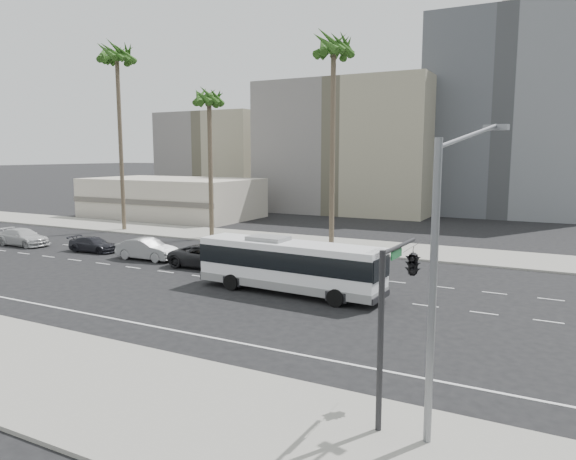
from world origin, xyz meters
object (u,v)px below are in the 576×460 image
Objects in this scene: palm_near at (334,53)px; palm_far at (117,60)px; car_c at (93,244)px; streetlight_corner at (442,266)px; traffic_signal at (410,266)px; city_bus at (289,264)px; palm_mid at (209,102)px; car_b at (147,249)px; car_a at (209,256)px; car_d at (23,237)px.

palm_near is 23.79m from palm_far.
car_c is at bearing -56.90° from palm_far.
palm_near reaches higher than car_c.
palm_near is at bearing -61.38° from car_c.
streetlight_corner is 0.46× the size of palm_far.
city_bus is at bearing 135.67° from traffic_signal.
city_bus is 0.59× the size of palm_far.
palm_mid reaches higher than city_bus.
streetlight_corner reaches higher than city_bus.
car_b is 28.29m from traffic_signal.
car_a reaches higher than car_b.
palm_near is at bearing -23.16° from car_a.
city_bus is 1.27× the size of streetlight_corner.
palm_near is (24.93, 11.73, 15.69)m from car_d.
car_d is 0.36× the size of palm_mid.
palm_near is at bearing 1.36° from palm_far.
car_a is at bearing -97.56° from car_c.
streetlight_corner is (11.19, -12.51, 3.37)m from city_bus.
palm_mid is (-12.37, -0.52, -3.45)m from palm_near.
car_d is (-8.01, -0.69, 0.12)m from car_c.
car_a is at bearing -94.14° from car_b.
car_b is 22.12m from palm_near.
palm_near is 1.26× the size of palm_mid.
palm_far reaches higher than streetlight_corner.
palm_far reaches higher than car_a.
car_c is at bearing 85.13° from car_a.
palm_mid is at bearing 140.75° from city_bus.
car_c is at bearing 165.90° from streetlight_corner.
car_a is 20.05m from palm_near.
traffic_signal is at bearing 137.74° from streetlight_corner.
car_b reaches higher than car_d.
car_c is at bearing -113.40° from palm_mid.
car_d is (-20.36, -0.03, -0.06)m from car_a.
traffic_signal is at bearing -62.23° from palm_near.
traffic_signal is (30.46, -14.66, 3.93)m from car_c.
traffic_signal is (-1.41, 2.08, -0.52)m from streetlight_corner.
car_c is (-12.35, 0.66, -0.19)m from car_a.
car_a is 1.13× the size of car_d.
city_bus is 21.14m from car_c.
streetlight_corner is at bearing -122.21° from car_c.
city_bus is at bearing 145.42° from streetlight_corner.
car_c is (-6.29, 0.45, -0.19)m from car_b.
city_bus is at bearing -106.07° from car_c.
palm_mid is at bearing 33.08° from car_a.
car_a is 0.31× the size of palm_far.
car_d is (-14.30, -0.24, -0.06)m from car_b.
car_a is (-8.33, 3.57, -0.89)m from city_bus.
car_b is at bearing -89.22° from car_d.
palm_far is (-19.18, 11.14, 16.85)m from car_a.
streetlight_corner is 0.50× the size of palm_near.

